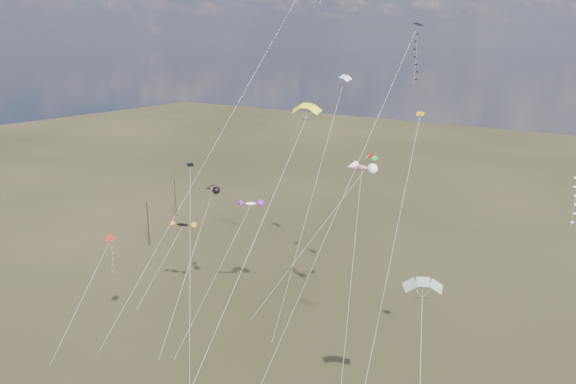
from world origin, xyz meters
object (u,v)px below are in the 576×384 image
Objects in this scene: utility_pole_near at (148,224)px; novelty_black_orange at (182,225)px; utility_pole_far at (175,197)px; parafoil_yellow at (306,107)px; diamond_black_high at (406,74)px.

utility_pole_near is 0.68× the size of novelty_black_orange.
utility_pole_far is 61.05m from parafoil_yellow.
parafoil_yellow is 27.07m from novelty_black_orange.
utility_pole_near is 0.27× the size of parafoil_yellow.
parafoil_yellow is at bearing -124.76° from diamond_black_high.
utility_pole_far is at bearing 138.55° from novelty_black_orange.
novelty_black_orange is at bearing -165.68° from diamond_black_high.
novelty_black_orange is (20.17, -10.88, 7.14)m from utility_pole_near.
utility_pole_far is at bearing 150.92° from parafoil_yellow.
parafoil_yellow is (48.92, -27.21, 24.36)m from utility_pole_far.
parafoil_yellow is at bearing -29.08° from utility_pole_far.
diamond_black_high is at bearing -17.96° from utility_pole_far.
novelty_black_orange reaches higher than utility_pole_near.
utility_pole_near is 1.00× the size of utility_pole_far.
parafoil_yellow is (40.92, -13.21, 24.36)m from utility_pole_near.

